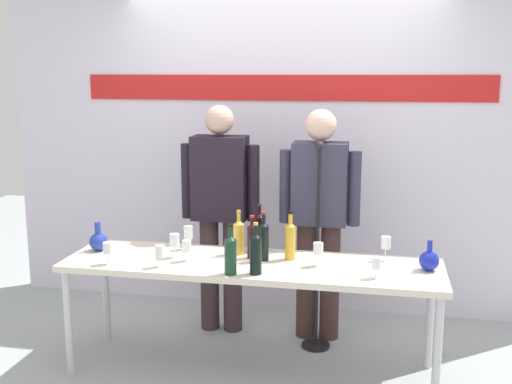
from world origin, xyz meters
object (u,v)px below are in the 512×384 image
object	(u,v)px
wine_glass_right_2	(318,249)
microphone_stand	(317,281)
decanter_blue_left	(98,241)
wine_glass_right_1	(376,264)
display_table	(251,271)
wine_bottle_1	(264,240)
presenter_left	(220,205)
wine_glass_left_3	(160,252)
wine_glass_left_0	(175,241)
wine_glass_left_1	(188,233)
decanter_blue_right	(429,260)
wine_bottle_5	(239,236)
wine_bottle_2	(290,239)
wine_bottle_3	(230,254)
wine_bottle_6	(256,252)
wine_glass_left_4	(187,247)
wine_bottle_4	(260,231)
wine_bottle_0	(252,239)
presenter_right	(319,211)
wine_glass_right_0	(386,243)
wine_glass_left_2	(108,248)

from	to	relation	value
wine_glass_right_2	microphone_stand	bearing A→B (deg)	96.12
decanter_blue_left	wine_glass_right_1	distance (m)	1.85
display_table	wine_bottle_1	distance (m)	0.21
microphone_stand	wine_bottle_1	bearing A→B (deg)	-128.16
presenter_left	wine_glass_left_3	xyz separation A→B (m)	(-0.17, -0.83, -0.13)
wine_glass_left_0	wine_glass_left_1	world-z (taller)	wine_glass_left_1
decanter_blue_left	decanter_blue_right	distance (m)	2.15
wine_bottle_5	display_table	bearing A→B (deg)	-54.02
wine_bottle_2	wine_glass_left_1	xyz separation A→B (m)	(-0.71, 0.10, -0.02)
display_table	wine_bottle_3	xyz separation A→B (m)	(-0.07, -0.26, 0.18)
presenter_left	wine_bottle_6	world-z (taller)	presenter_left
presenter_left	microphone_stand	bearing A→B (deg)	-13.74
wine_glass_left_4	wine_glass_right_2	world-z (taller)	wine_glass_right_2
presenter_left	wine_bottle_1	xyz separation A→B (m)	(0.43, -0.57, -0.09)
presenter_left	wine_bottle_3	distance (m)	0.93
wine_bottle_1	wine_glass_left_1	world-z (taller)	wine_bottle_1
display_table	wine_glass_left_3	size ratio (longest dim) A/B	17.21
decanter_blue_left	wine_bottle_2	distance (m)	1.30
wine_bottle_4	decanter_blue_left	bearing A→B (deg)	-168.56
wine_bottle_3	microphone_stand	xyz separation A→B (m)	(0.45, 0.70, -0.38)
presenter_left	microphone_stand	distance (m)	0.90
presenter_left	wine_glass_right_1	world-z (taller)	presenter_left
wine_bottle_1	microphone_stand	bearing A→B (deg)	51.84
decanter_blue_left	wine_bottle_3	bearing A→B (deg)	-17.25
display_table	wine_glass_left_3	distance (m)	0.59
wine_bottle_0	wine_glass_left_4	size ratio (longest dim) A/B	2.08
display_table	wine_bottle_1	world-z (taller)	wine_bottle_1
decanter_blue_right	wine_glass_left_3	xyz separation A→B (m)	(-1.62, -0.26, 0.03)
wine_glass_right_2	wine_bottle_5	bearing A→B (deg)	163.82
wine_bottle_6	microphone_stand	bearing A→B (deg)	65.71
decanter_blue_right	presenter_right	distance (m)	0.94
presenter_right	microphone_stand	bearing A→B (deg)	-86.58
wine_glass_left_1	wine_glass_left_3	bearing A→B (deg)	-97.14
wine_bottle_2	wine_glass_right_0	distance (m)	0.61
wine_glass_left_2	microphone_stand	size ratio (longest dim) A/B	0.10
presenter_right	wine_glass_left_0	distance (m)	1.08
decanter_blue_right	wine_glass_left_0	size ratio (longest dim) A/B	1.20
decanter_blue_right	wine_bottle_3	size ratio (longest dim) A/B	0.61
decanter_blue_left	wine_glass_right_1	xyz separation A→B (m)	(1.84, -0.21, 0.02)
wine_bottle_6	wine_glass_left_3	size ratio (longest dim) A/B	2.27
display_table	decanter_blue_right	xyz separation A→B (m)	(1.09, 0.05, 0.12)
wine_bottle_0	microphone_stand	xyz separation A→B (m)	(0.39, 0.35, -0.38)
presenter_right	microphone_stand	size ratio (longest dim) A/B	1.14
wine_bottle_2	wine_bottle_4	world-z (taller)	wine_bottle_4
wine_bottle_5	wine_glass_left_4	xyz separation A→B (m)	(-0.29, -0.22, -0.03)
decanter_blue_right	wine_glass_left_2	world-z (taller)	decanter_blue_right
wine_bottle_5	wine_glass_left_2	size ratio (longest dim) A/B	2.09
wine_bottle_6	wine_glass_left_1	xyz separation A→B (m)	(-0.55, 0.43, -0.02)
wine_glass_right_1	wine_bottle_5	bearing A→B (deg)	160.26
wine_bottle_2	decanter_blue_left	bearing A→B (deg)	-177.36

